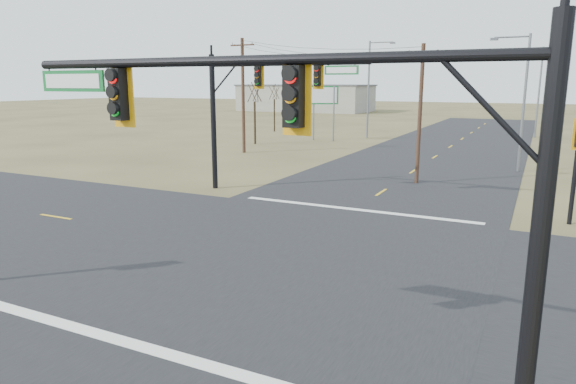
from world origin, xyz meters
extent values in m
plane|color=olive|center=(0.00, 0.00, 0.00)|extent=(320.00, 320.00, 0.00)
cube|color=black|center=(0.00, 0.00, 0.01)|extent=(160.00, 14.00, 0.02)
cube|color=black|center=(0.00, 0.00, 0.01)|extent=(14.00, 160.00, 0.02)
cube|color=silver|center=(0.00, -7.50, 0.03)|extent=(12.00, 0.40, 0.01)
cube|color=silver|center=(0.00, 7.50, 0.03)|extent=(12.00, 0.40, 0.01)
cylinder|color=black|center=(7.97, -7.78, 3.54)|extent=(0.28, 0.28, 7.09)
cylinder|color=black|center=(2.91, -7.78, 6.49)|extent=(10.13, 0.18, 0.18)
cube|color=#0E6628|center=(-1.33, -7.78, 6.14)|extent=(1.80, 0.05, 0.45)
cylinder|color=black|center=(-9.22, 8.96, 3.84)|extent=(0.31, 0.31, 7.68)
cylinder|color=black|center=(-4.55, 8.96, 7.08)|extent=(9.33, 0.20, 0.20)
cube|color=#0E6628|center=(-1.42, 8.96, 6.73)|extent=(1.80, 0.05, 0.45)
cylinder|color=black|center=(9.32, 9.23, 2.25)|extent=(0.19, 0.19, 4.49)
cylinder|color=#422A1C|center=(1.16, 15.72, 4.20)|extent=(0.24, 0.24, 8.40)
cube|color=#422A1C|center=(1.16, 15.72, 7.80)|extent=(1.99, 0.73, 0.12)
cylinder|color=#422A1C|center=(-15.93, 23.41, 4.95)|extent=(0.29, 0.29, 9.90)
cube|color=#422A1C|center=(-15.93, 23.41, 9.30)|extent=(2.42, 0.28, 0.12)
cylinder|color=slate|center=(-14.50, 35.73, 2.91)|extent=(0.16, 0.16, 5.81)
cylinder|color=slate|center=(-12.18, 35.73, 2.91)|extent=(0.16, 0.16, 5.81)
cube|color=#0E6628|center=(-13.34, 35.73, 4.84)|extent=(2.87, 1.33, 1.94)
cylinder|color=slate|center=(6.61, 23.22, 4.68)|extent=(0.19, 0.19, 9.36)
cylinder|color=slate|center=(5.48, 23.22, 9.16)|extent=(2.25, 0.11, 0.11)
cube|color=slate|center=(4.36, 23.22, 9.06)|extent=(0.56, 0.40, 0.17)
cylinder|color=slate|center=(7.21, 49.39, 5.03)|extent=(0.20, 0.20, 10.05)
cylinder|color=slate|center=(6.00, 49.39, 9.85)|extent=(2.41, 0.12, 0.12)
cube|color=slate|center=(4.80, 49.39, 9.75)|extent=(0.57, 0.28, 0.18)
cylinder|color=slate|center=(-9.99, 40.68, 5.33)|extent=(0.21, 0.21, 10.66)
cylinder|color=slate|center=(-8.71, 40.68, 10.46)|extent=(2.56, 0.13, 0.13)
cube|color=slate|center=(-7.44, 40.68, 10.36)|extent=(0.63, 0.39, 0.19)
cylinder|color=black|center=(-18.37, 29.66, 2.15)|extent=(0.21, 0.21, 4.30)
cylinder|color=black|center=(-23.07, 42.83, 2.07)|extent=(0.19, 0.19, 4.14)
cube|color=#9D9A8B|center=(-40.00, 90.00, 2.75)|extent=(28.00, 14.00, 5.50)
camera|label=1|loc=(7.85, -15.87, 6.09)|focal=32.00mm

